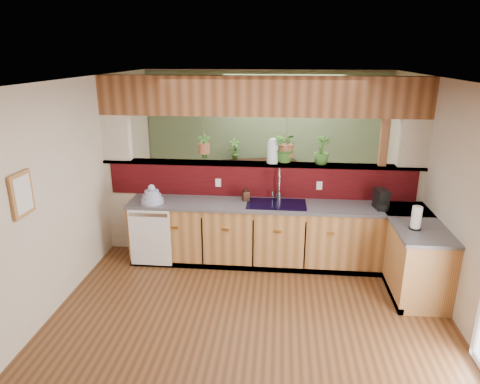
# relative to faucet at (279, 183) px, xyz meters

# --- Properties ---
(ground) EXTENTS (4.60, 7.00, 0.01)m
(ground) POSITION_rel_faucet_xyz_m (-0.28, -1.13, -1.16)
(ground) COLOR #58341B
(ground) RESTS_ON ground
(ceiling) EXTENTS (4.60, 7.00, 0.01)m
(ceiling) POSITION_rel_faucet_xyz_m (-0.28, -1.13, 1.44)
(ceiling) COLOR brown
(ceiling) RESTS_ON ground
(wall_back) EXTENTS (4.60, 0.02, 2.60)m
(wall_back) POSITION_rel_faucet_xyz_m (-0.28, 2.37, 0.14)
(wall_back) COLOR beige
(wall_back) RESTS_ON ground
(wall_left) EXTENTS (0.02, 7.00, 2.60)m
(wall_left) POSITION_rel_faucet_xyz_m (-2.58, -1.13, 0.14)
(wall_left) COLOR beige
(wall_left) RESTS_ON ground
(wall_right) EXTENTS (0.02, 7.00, 2.60)m
(wall_right) POSITION_rel_faucet_xyz_m (2.02, -1.13, 0.14)
(wall_right) COLOR beige
(wall_right) RESTS_ON ground
(pass_through_partition) EXTENTS (4.60, 0.21, 2.60)m
(pass_through_partition) POSITION_rel_faucet_xyz_m (-0.25, 0.22, 0.03)
(pass_through_partition) COLOR beige
(pass_through_partition) RESTS_ON ground
(pass_through_ledge) EXTENTS (4.60, 0.21, 0.04)m
(pass_through_ledge) POSITION_rel_faucet_xyz_m (-0.28, 0.22, 0.21)
(pass_through_ledge) COLOR brown
(pass_through_ledge) RESTS_ON ground
(header_beam) EXTENTS (4.60, 0.15, 0.55)m
(header_beam) POSITION_rel_faucet_xyz_m (-0.28, 0.22, 1.17)
(header_beam) COLOR brown
(header_beam) RESTS_ON ground
(sage_backwall) EXTENTS (4.55, 0.02, 2.55)m
(sage_backwall) POSITION_rel_faucet_xyz_m (-0.28, 2.35, 0.14)
(sage_backwall) COLOR #576C49
(sage_backwall) RESTS_ON ground
(countertop) EXTENTS (4.14, 1.52, 0.90)m
(countertop) POSITION_rel_faucet_xyz_m (0.56, -0.26, -0.71)
(countertop) COLOR #9C6836
(countertop) RESTS_ON ground
(dishwasher) EXTENTS (0.58, 0.03, 0.82)m
(dishwasher) POSITION_rel_faucet_xyz_m (-1.76, -0.47, -0.70)
(dishwasher) COLOR white
(dishwasher) RESTS_ON ground
(navy_sink) EXTENTS (0.82, 0.50, 0.18)m
(navy_sink) POSITION_rel_faucet_xyz_m (-0.03, -0.15, -0.34)
(navy_sink) COLOR black
(navy_sink) RESTS_ON countertop
(framed_print) EXTENTS (0.04, 0.35, 0.45)m
(framed_print) POSITION_rel_faucet_xyz_m (-2.55, -1.93, 0.39)
(framed_print) COLOR #9C6836
(framed_print) RESTS_ON wall_left
(faucet) EXTENTS (0.21, 0.21, 0.48)m
(faucet) POSITION_rel_faucet_xyz_m (0.00, 0.00, 0.00)
(faucet) COLOR #B7B7B2
(faucet) RESTS_ON countertop
(dish_stack) EXTENTS (0.31, 0.31, 0.27)m
(dish_stack) POSITION_rel_faucet_xyz_m (-1.75, -0.28, -0.17)
(dish_stack) COLOR #9CA8CA
(dish_stack) RESTS_ON countertop
(soap_dispenser) EXTENTS (0.12, 0.12, 0.21)m
(soap_dispenser) POSITION_rel_faucet_xyz_m (-0.46, -0.04, -0.15)
(soap_dispenser) COLOR #351E13
(soap_dispenser) RESTS_ON countertop
(coffee_maker) EXTENTS (0.14, 0.24, 0.27)m
(coffee_maker) POSITION_rel_faucet_xyz_m (1.37, -0.21, -0.13)
(coffee_maker) COLOR black
(coffee_maker) RESTS_ON countertop
(paper_towel) EXTENTS (0.14, 0.14, 0.30)m
(paper_towel) POSITION_rel_faucet_xyz_m (1.63, -0.88, -0.12)
(paper_towel) COLOR black
(paper_towel) RESTS_ON countertop
(glass_jar) EXTENTS (0.16, 0.16, 0.36)m
(glass_jar) POSITION_rel_faucet_xyz_m (-0.10, 0.22, 0.41)
(glass_jar) COLOR silver
(glass_jar) RESTS_ON pass_through_ledge
(ledge_plant_right) EXTENTS (0.26, 0.26, 0.40)m
(ledge_plant_right) POSITION_rel_faucet_xyz_m (0.58, 0.22, 0.43)
(ledge_plant_right) COLOR #2F5D20
(ledge_plant_right) RESTS_ON pass_through_ledge
(hanging_plant_a) EXTENTS (0.20, 0.16, 0.54)m
(hanging_plant_a) POSITION_rel_faucet_xyz_m (-1.09, 0.22, 0.57)
(hanging_plant_a) COLOR brown
(hanging_plant_a) RESTS_ON header_beam
(hanging_plant_b) EXTENTS (0.47, 0.45, 0.55)m
(hanging_plant_b) POSITION_rel_faucet_xyz_m (0.09, 0.22, 0.64)
(hanging_plant_b) COLOR brown
(hanging_plant_b) RESTS_ON header_beam
(shelving_console) EXTENTS (1.42, 0.76, 0.92)m
(shelving_console) POSITION_rel_faucet_xyz_m (-0.39, 2.12, -0.66)
(shelving_console) COLOR black
(shelving_console) RESTS_ON ground
(shelf_plant_a) EXTENTS (0.25, 0.22, 0.41)m
(shelf_plant_a) POSITION_rel_faucet_xyz_m (-0.86, 2.12, 0.01)
(shelf_plant_a) COLOR #2F5D20
(shelf_plant_a) RESTS_ON shelving_console
(shelf_plant_b) EXTENTS (0.33, 0.33, 0.48)m
(shelf_plant_b) POSITION_rel_faucet_xyz_m (-0.01, 2.12, 0.04)
(shelf_plant_b) COLOR #2F5D20
(shelf_plant_b) RESTS_ON shelving_console
(floor_plant) EXTENTS (0.71, 0.62, 0.76)m
(floor_plant) POSITION_rel_faucet_xyz_m (0.40, 1.55, -0.78)
(floor_plant) COLOR #2F5D20
(floor_plant) RESTS_ON ground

